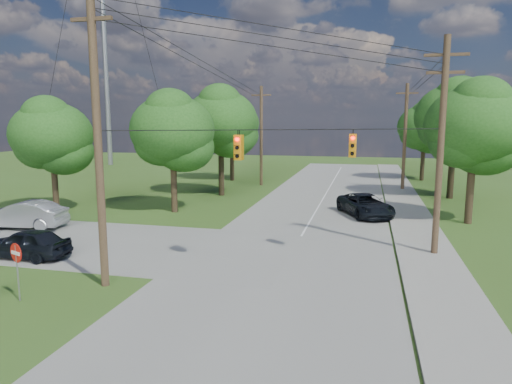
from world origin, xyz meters
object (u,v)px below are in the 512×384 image
(pole_north_w, at_px, (261,135))
(car_cross_silver, at_px, (24,215))
(car_main_north, at_px, (365,205))
(pole_sw, at_px, (97,130))
(pole_north_e, at_px, (405,136))
(pole_ne, at_px, (441,144))
(car_cross_dark, at_px, (26,243))
(do_not_enter_sign, at_px, (16,259))

(pole_north_w, distance_m, car_cross_silver, 24.52)
(car_cross_silver, xyz_separation_m, car_main_north, (20.37, 8.81, -0.09))
(pole_sw, distance_m, pole_north_e, 32.55)
(pole_ne, bearing_deg, pole_sw, -150.62)
(car_cross_dark, distance_m, do_not_enter_sign, 5.78)
(pole_sw, relative_size, pole_ne, 1.14)
(pole_north_w, xyz_separation_m, do_not_enter_sign, (-1.78, -31.79, -3.52))
(pole_sw, xyz_separation_m, do_not_enter_sign, (-2.18, -2.19, -4.62))
(pole_ne, relative_size, car_cross_dark, 2.48)
(car_main_north, xyz_separation_m, do_not_enter_sign, (-12.28, -18.56, 0.83))
(pole_sw, relative_size, pole_north_e, 1.20)
(pole_sw, bearing_deg, pole_ne, 29.38)
(pole_sw, xyz_separation_m, pole_ne, (13.50, 7.60, -0.76))
(pole_north_e, relative_size, car_main_north, 1.85)
(car_cross_dark, distance_m, car_main_north, 21.10)
(pole_ne, bearing_deg, do_not_enter_sign, -148.02)
(do_not_enter_sign, bearing_deg, car_cross_silver, 150.41)
(pole_sw, distance_m, car_cross_silver, 13.83)
(pole_sw, height_order, car_main_north, pole_sw)
(car_cross_silver, relative_size, do_not_enter_sign, 2.32)
(pole_north_w, height_order, car_cross_dark, pole_north_w)
(pole_sw, xyz_separation_m, car_cross_silver, (-10.27, 7.56, -5.36))
(pole_sw, height_order, car_cross_silver, pole_sw)
(pole_sw, relative_size, car_cross_dark, 2.83)
(pole_sw, xyz_separation_m, pole_north_w, (-0.40, 29.60, -1.10))
(pole_ne, relative_size, do_not_enter_sign, 4.79)
(car_cross_dark, distance_m, car_cross_silver, 6.95)
(car_cross_silver, bearing_deg, pole_sw, 45.70)
(pole_north_e, bearing_deg, pole_north_w, 180.00)
(pole_north_w, relative_size, do_not_enter_sign, 4.56)
(pole_north_e, bearing_deg, pole_ne, -90.00)
(pole_north_e, relative_size, pole_north_w, 1.00)
(pole_north_e, distance_m, car_main_north, 14.34)
(pole_ne, xyz_separation_m, car_main_north, (-3.40, 8.77, -4.69))
(pole_sw, distance_m, car_main_north, 19.99)
(do_not_enter_sign, bearing_deg, car_cross_dark, 148.28)
(pole_north_w, bearing_deg, pole_sw, -89.23)
(pole_ne, relative_size, pole_north_w, 1.05)
(car_cross_dark, bearing_deg, pole_sw, 67.96)
(pole_north_w, relative_size, car_cross_dark, 2.36)
(pole_north_e, xyz_separation_m, car_cross_silver, (-23.77, -22.04, -4.26))
(pole_ne, xyz_separation_m, pole_north_w, (-13.90, 22.00, -0.34))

